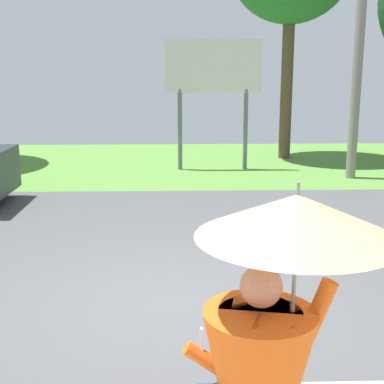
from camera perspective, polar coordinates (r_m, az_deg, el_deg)
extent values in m
cube|color=#4C4C4F|center=(8.34, -1.72, -6.22)|extent=(40.00, 8.00, 0.10)
cube|color=#568738|center=(16.11, -1.79, 3.06)|extent=(40.00, 8.00, 0.10)
cylinder|color=#E55B19|center=(2.99, 7.18, -18.19)|extent=(0.44, 0.44, 0.65)
sphere|color=tan|center=(2.78, 7.44, -9.94)|extent=(0.22, 0.22, 0.22)
cylinder|color=#E55B19|center=(2.91, 12.92, -13.15)|extent=(0.24, 0.09, 0.45)
cylinder|color=#E55B19|center=(2.96, 1.91, -17.66)|extent=(0.29, 0.08, 0.24)
cylinder|color=gray|center=(2.80, 10.90, -9.14)|extent=(0.02, 0.02, 0.75)
cone|color=#D1B284|center=(2.69, 11.20, -2.51)|extent=(1.03, 1.03, 0.22)
cylinder|color=gray|center=(2.66, 11.31, -0.02)|extent=(0.02, 0.02, 0.10)
cube|color=#B7B7BC|center=(2.94, 1.08, -15.75)|extent=(0.02, 0.11, 0.16)
cylinder|color=gray|center=(14.07, 17.53, 16.68)|extent=(0.24, 0.24, 7.53)
cylinder|color=slate|center=(14.71, -1.28, 6.66)|extent=(0.12, 0.12, 2.20)
cylinder|color=slate|center=(14.84, 5.73, 6.65)|extent=(0.12, 0.12, 2.20)
cube|color=silver|center=(14.66, 2.30, 13.29)|extent=(2.60, 0.10, 1.40)
cylinder|color=brown|center=(16.92, 10.07, 11.21)|extent=(0.36, 0.36, 4.52)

